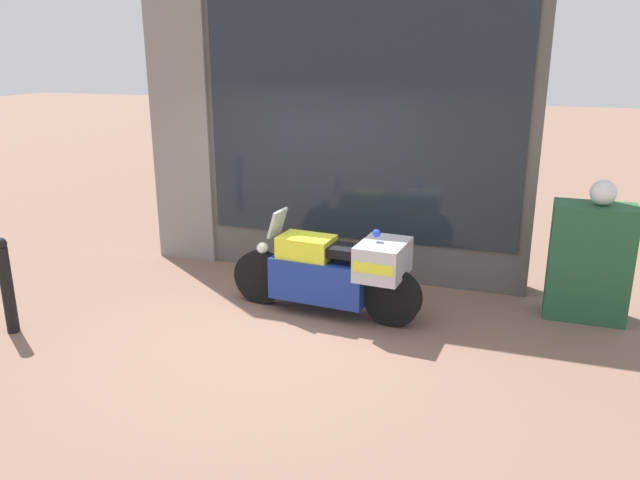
{
  "coord_description": "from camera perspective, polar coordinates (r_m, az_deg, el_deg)",
  "views": [
    {
      "loc": [
        2.46,
        -5.69,
        2.9
      ],
      "look_at": [
        0.15,
        1.06,
        0.71
      ],
      "focal_mm": 35.0,
      "sensor_mm": 36.0,
      "label": 1
    }
  ],
  "objects": [
    {
      "name": "utility_cabinet",
      "position": [
        7.49,
        23.39,
        -1.85
      ],
      "size": [
        0.85,
        0.48,
        1.3
      ],
      "primitive_type": "cube",
      "color": "#235633",
      "rests_on": "ground"
    },
    {
      "name": "window_display",
      "position": [
        8.36,
        3.53,
        0.18
      ],
      "size": [
        3.78,
        0.3,
        1.98
      ],
      "color": "slate",
      "rests_on": "ground"
    },
    {
      "name": "ground_plane",
      "position": [
        6.84,
        -4.09,
        -8.03
      ],
      "size": [
        60.0,
        60.0,
        0.0
      ],
      "primitive_type": "plane",
      "color": "#7A5B4C"
    },
    {
      "name": "white_helmet",
      "position": [
        7.29,
        24.49,
        3.98
      ],
      "size": [
        0.28,
        0.28,
        0.28
      ],
      "primitive_type": "sphere",
      "color": "white",
      "rests_on": "utility_cabinet"
    },
    {
      "name": "shop_building",
      "position": [
        8.24,
        -1.37,
        11.34
      ],
      "size": [
        5.1,
        0.55,
        4.14
      ],
      "color": "#56514C",
      "rests_on": "ground"
    },
    {
      "name": "street_bollard",
      "position": [
        7.31,
        -26.73,
        -3.64
      ],
      "size": [
        0.13,
        0.13,
        1.05
      ],
      "color": "black",
      "rests_on": "ground"
    },
    {
      "name": "paramedic_motorcycle",
      "position": [
        6.95,
        1.41,
        -2.79
      ],
      "size": [
        2.26,
        0.71,
        1.16
      ],
      "rotation": [
        0.0,
        0.0,
        3.07
      ],
      "color": "black",
      "rests_on": "ground"
    }
  ]
}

